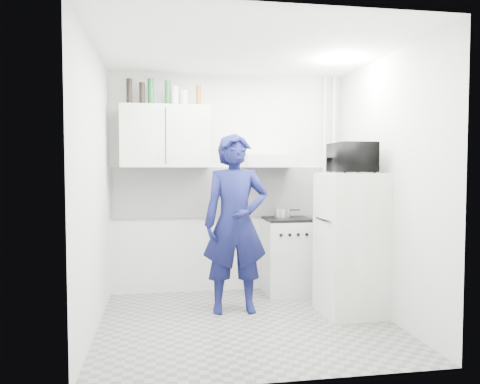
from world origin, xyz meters
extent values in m
plane|color=slate|center=(0.00, 0.00, 0.00)|extent=(2.80, 2.80, 0.00)
plane|color=white|center=(0.00, 0.00, 2.60)|extent=(2.80, 2.80, 0.00)
plane|color=beige|center=(0.00, 1.25, 1.30)|extent=(2.80, 0.00, 2.80)
plane|color=beige|center=(-1.40, 0.00, 1.30)|extent=(0.00, 2.60, 2.60)
plane|color=beige|center=(1.40, 0.00, 1.30)|extent=(0.00, 2.60, 2.60)
imported|color=#0F123E|center=(-0.05, 0.39, 0.92)|extent=(0.68, 0.46, 1.84)
cube|color=silver|center=(0.67, 1.00, 0.43)|extent=(0.54, 0.54, 0.87)
cube|color=white|center=(1.10, 0.13, 0.72)|extent=(0.62, 0.62, 1.44)
cube|color=black|center=(0.67, 1.00, 0.89)|extent=(0.52, 0.52, 0.03)
cylinder|color=silver|center=(0.63, 1.07, 0.95)|extent=(0.19, 0.19, 0.10)
imported|color=black|center=(1.10, 0.13, 1.59)|extent=(0.57, 0.40, 0.30)
cylinder|color=black|center=(-1.15, 1.07, 2.35)|extent=(0.07, 0.07, 0.29)
cylinder|color=black|center=(-1.01, 1.07, 2.33)|extent=(0.07, 0.07, 0.25)
cylinder|color=#144C1E|center=(-0.91, 1.07, 2.35)|extent=(0.07, 0.07, 0.30)
cylinder|color=#144C1E|center=(-0.72, 1.07, 2.34)|extent=(0.06, 0.06, 0.28)
cylinder|color=#B2B7BC|center=(-0.64, 1.07, 2.31)|extent=(0.09, 0.09, 0.22)
cylinder|color=#B2B7BC|center=(-0.54, 1.07, 2.29)|extent=(0.09, 0.09, 0.18)
cylinder|color=brown|center=(-0.37, 1.07, 2.32)|extent=(0.06, 0.06, 0.24)
cube|color=white|center=(-0.75, 1.07, 1.85)|extent=(1.00, 0.35, 0.70)
cube|color=silver|center=(0.45, 1.00, 1.57)|extent=(0.60, 0.50, 0.14)
cube|color=white|center=(0.00, 1.24, 1.20)|extent=(2.74, 0.03, 0.60)
cylinder|color=silver|center=(1.30, 1.17, 1.30)|extent=(0.05, 0.05, 2.60)
cylinder|color=silver|center=(1.18, 1.17, 1.30)|extent=(0.04, 0.04, 2.60)
cylinder|color=white|center=(1.00, 0.20, 2.57)|extent=(0.10, 0.10, 0.02)
camera|label=1|loc=(-0.80, -4.34, 1.50)|focal=35.00mm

